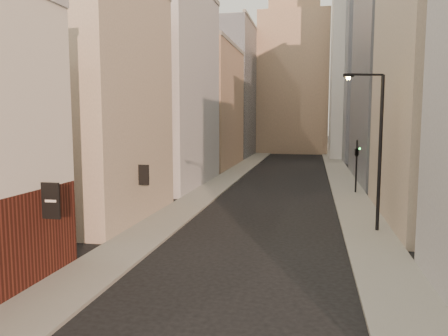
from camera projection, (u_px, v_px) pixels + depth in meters
The scene contains 12 objects.
sidewalk_left at pixel (238, 171), 57.88m from camera, with size 3.00×140.00×0.15m, color gray.
sidewalk_right at pixel (339, 173), 55.32m from camera, with size 3.00×140.00×0.15m, color gray.
left_bldg_beige at pixel (89, 103), 29.84m from camera, with size 8.00×12.00×16.00m, color gray.
left_bldg_grey at pixel (165, 89), 45.20m from camera, with size 8.00×16.00×20.00m, color #9B9BA0.
left_bldg_tan at pixel (207, 108), 62.89m from camera, with size 8.00×18.00×17.00m, color #92765F.
left_bldg_wingrid at pixel (232, 92), 81.98m from camera, with size 8.00×20.00×24.00m, color gray.
right_bldg_wingrid at pixel (397, 63), 47.92m from camera, with size 8.00×20.00×26.00m, color gray.
highrise at pixel (407, 6), 72.59m from camera, with size 21.00×23.00×51.20m.
clock_tower at pixel (294, 67), 90.87m from camera, with size 14.00×14.00×44.90m.
white_tower at pixel (355, 51), 74.95m from camera, with size 8.00×8.00×41.50m.
streetlamp_mid at pixel (376, 143), 26.07m from camera, with size 2.43×0.93×9.56m.
traffic_light_right at pixel (357, 152), 39.98m from camera, with size 0.71×0.71×5.00m.
Camera 1 is at (3.07, -1.71, 6.91)m, focal length 35.00 mm.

